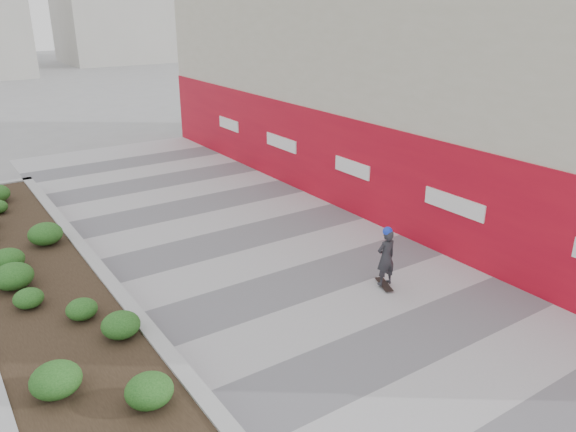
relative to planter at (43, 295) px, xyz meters
The scene contains 6 objects.
ground 8.91m from the planter, 51.84° to the right, with size 160.00×160.00×0.00m, color gray.
walkway 6.81m from the planter, 36.03° to the right, with size 8.00×36.00×0.01m, color #A8A8AD.
building 13.12m from the planter, ahead, with size 6.04×24.08×8.00m.
planter is the anchor object (origin of this frame).
manhole_cover 7.22m from the planter, 33.69° to the right, with size 0.44×0.44×0.01m, color #595654.
skateboarder 7.65m from the planter, 25.21° to the right, with size 0.52×0.74×1.53m.
Camera 1 is at (-7.08, -4.77, 6.31)m, focal length 35.00 mm.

